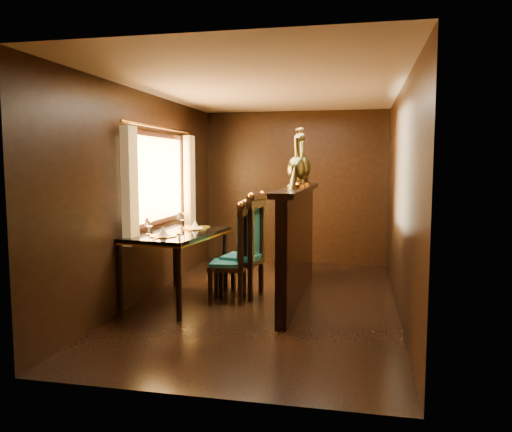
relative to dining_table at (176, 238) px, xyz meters
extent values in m
plane|color=black|center=(1.05, 0.21, -0.76)|extent=(5.00, 5.00, 0.00)
cube|color=black|center=(1.05, 2.71, 0.49)|extent=(3.00, 0.04, 2.50)
cube|color=black|center=(1.05, -2.29, 0.49)|extent=(3.00, 0.04, 2.50)
cube|color=black|center=(-0.45, 0.21, 0.49)|extent=(0.04, 5.00, 2.50)
cube|color=black|center=(2.55, 0.21, 0.49)|extent=(0.04, 5.00, 2.50)
cube|color=beige|center=(1.05, 0.21, 1.74)|extent=(3.00, 5.00, 0.04)
cube|color=#FFC672|center=(-0.44, 0.51, 0.69)|extent=(0.01, 1.70, 1.05)
cube|color=gold|center=(-0.35, -0.46, 0.64)|extent=(0.10, 0.22, 1.30)
cube|color=gold|center=(-0.35, 1.48, 0.64)|extent=(0.10, 0.22, 1.30)
cylinder|color=orange|center=(-0.37, 0.51, 1.33)|extent=(0.03, 2.20, 0.03)
cube|color=black|center=(1.38, 0.51, -0.11)|extent=(0.12, 2.60, 1.30)
cube|color=#333518|center=(1.31, 0.51, -0.06)|extent=(0.02, 2.20, 0.95)
cube|color=black|center=(1.38, 0.51, 0.57)|extent=(0.26, 2.70, 0.06)
cube|color=black|center=(0.00, 0.00, 0.06)|extent=(1.00, 1.49, 0.04)
cube|color=orange|center=(0.00, 0.00, 0.03)|extent=(1.02, 1.51, 0.02)
cylinder|color=black|center=(-0.43, -0.59, -0.37)|extent=(0.06, 0.06, 0.78)
cylinder|color=black|center=(0.28, -0.68, -0.37)|extent=(0.06, 0.06, 0.78)
cylinder|color=black|center=(-0.28, 0.67, -0.37)|extent=(0.06, 0.06, 0.78)
cylinder|color=black|center=(0.44, 0.59, -0.37)|extent=(0.06, 0.06, 0.78)
cylinder|color=orange|center=(-0.01, -0.36, 0.08)|extent=(0.30, 0.30, 0.01)
cone|color=silver|center=(-0.01, -0.36, 0.14)|extent=(0.11, 0.11, 0.10)
cylinder|color=orange|center=(0.13, 0.31, 0.08)|extent=(0.30, 0.30, 0.01)
cone|color=silver|center=(0.13, 0.31, 0.14)|extent=(0.11, 0.11, 0.10)
cylinder|color=silver|center=(-0.34, 0.02, 0.11)|extent=(0.03, 0.03, 0.06)
cylinder|color=silver|center=(-0.34, 0.06, 0.11)|extent=(0.03, 0.03, 0.06)
cube|color=black|center=(0.58, 0.18, -0.35)|extent=(0.47, 0.47, 0.06)
cube|color=#134E58|center=(0.58, 0.18, -0.31)|extent=(0.42, 0.42, 0.05)
cube|color=#134E58|center=(0.77, 0.19, 0.00)|extent=(0.06, 0.34, 0.55)
cube|color=black|center=(0.42, -0.02, -0.57)|extent=(0.05, 0.05, 0.38)
cube|color=black|center=(0.77, 0.02, -0.57)|extent=(0.05, 0.05, 0.38)
cube|color=black|center=(0.39, 0.34, -0.57)|extent=(0.05, 0.05, 0.38)
cube|color=black|center=(0.74, 0.37, -0.57)|extent=(0.05, 0.05, 0.38)
sphere|color=orange|center=(0.78, 0.02, 0.42)|extent=(0.07, 0.07, 0.07)
sphere|color=orange|center=(0.75, 0.37, 0.42)|extent=(0.07, 0.07, 0.07)
cube|color=black|center=(0.70, 0.41, -0.32)|extent=(0.52, 0.52, 0.06)
cube|color=#134E58|center=(0.70, 0.41, -0.27)|extent=(0.47, 0.47, 0.05)
cube|color=#134E58|center=(0.89, 0.38, 0.06)|extent=(0.09, 0.36, 0.59)
cube|color=black|center=(0.48, 0.25, -0.56)|extent=(0.05, 0.05, 0.41)
cube|color=black|center=(0.86, 0.19, -0.56)|extent=(0.05, 0.05, 0.41)
cube|color=black|center=(0.53, 0.62, -0.56)|extent=(0.05, 0.05, 0.41)
cube|color=black|center=(0.91, 0.57, -0.56)|extent=(0.05, 0.05, 0.41)
sphere|color=orange|center=(0.87, 0.19, 0.51)|extent=(0.07, 0.07, 0.07)
sphere|color=orange|center=(0.92, 0.57, 0.51)|extent=(0.07, 0.07, 0.07)
camera|label=1|loc=(2.12, -5.51, 0.88)|focal=35.00mm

